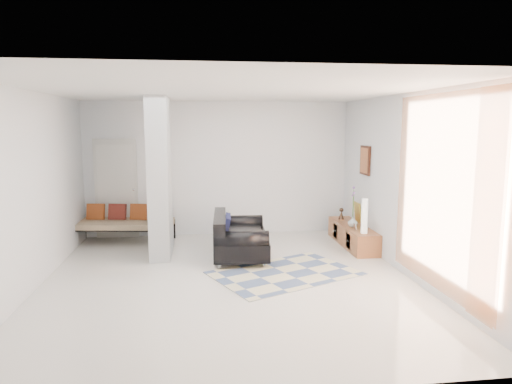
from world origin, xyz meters
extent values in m
plane|color=silver|center=(0.00, 0.00, 0.00)|extent=(6.00, 6.00, 0.00)
plane|color=white|center=(0.00, 0.00, 2.80)|extent=(6.00, 6.00, 0.00)
plane|color=white|center=(0.00, 3.00, 1.40)|extent=(6.00, 0.00, 6.00)
plane|color=white|center=(0.00, -3.00, 1.40)|extent=(6.00, 0.00, 6.00)
plane|color=white|center=(-2.75, 0.00, 1.40)|extent=(0.00, 6.00, 6.00)
plane|color=white|center=(2.75, 0.00, 1.40)|extent=(0.00, 6.00, 6.00)
cube|color=#A5AAAC|center=(-1.10, 1.60, 1.40)|extent=(0.35, 1.20, 2.80)
cube|color=beige|center=(-2.10, 2.96, 1.02)|extent=(0.85, 0.06, 2.04)
plane|color=#D17437|center=(2.67, -1.15, 1.45)|extent=(0.00, 2.55, 2.55)
cube|color=#3B1A10|center=(2.72, 1.70, 1.65)|extent=(0.04, 0.45, 0.55)
cube|color=brown|center=(2.52, 1.70, 0.20)|extent=(0.45, 1.79, 0.40)
cube|color=#3B1A10|center=(2.30, 1.30, 0.20)|extent=(0.02, 0.24, 0.28)
cube|color=#3B1A10|center=(2.30, 2.10, 0.20)|extent=(0.02, 0.24, 0.28)
cube|color=gold|center=(2.70, 1.95, 0.60)|extent=(0.09, 0.32, 0.40)
cube|color=silver|center=(2.42, 1.30, 0.46)|extent=(0.04, 0.10, 0.12)
cylinder|color=silver|center=(-0.10, 0.58, 0.05)|extent=(0.05, 0.05, 0.10)
cylinder|color=silver|center=(-0.03, 1.87, 0.05)|extent=(0.05, 0.05, 0.10)
cylinder|color=silver|center=(0.61, 0.53, 0.05)|extent=(0.05, 0.05, 0.10)
cylinder|color=silver|center=(0.69, 1.82, 0.05)|extent=(0.05, 0.05, 0.10)
cube|color=black|center=(0.29, 1.20, 0.25)|extent=(1.01, 1.59, 0.30)
cube|color=black|center=(-0.07, 1.22, 0.58)|extent=(0.29, 1.54, 0.36)
cylinder|color=black|center=(0.26, 0.55, 0.48)|extent=(0.89, 0.33, 0.28)
cylinder|color=black|center=(0.33, 1.85, 0.48)|extent=(0.89, 0.33, 0.28)
cube|color=black|center=(0.05, 1.21, 0.60)|extent=(0.17, 0.57, 0.31)
cylinder|color=black|center=(-2.87, 2.20, 0.20)|extent=(0.04, 0.04, 0.40)
cylinder|color=black|center=(-1.04, 1.94, 0.20)|extent=(0.04, 0.04, 0.40)
cylinder|color=black|center=(-2.76, 2.96, 0.20)|extent=(0.04, 0.04, 0.40)
cylinder|color=black|center=(-0.93, 2.70, 0.20)|extent=(0.04, 0.04, 0.40)
cube|color=beige|center=(-1.90, 2.45, 0.38)|extent=(1.96, 1.04, 0.12)
cube|color=brown|center=(-2.47, 2.68, 0.60)|extent=(0.36, 0.21, 0.33)
cube|color=maroon|center=(-2.04, 2.62, 0.60)|extent=(0.36, 0.21, 0.33)
cube|color=brown|center=(-1.61, 2.56, 0.60)|extent=(0.36, 0.21, 0.33)
cube|color=#C0B993|center=(0.90, 0.20, 0.01)|extent=(2.56, 2.20, 0.01)
cylinder|color=silver|center=(2.50, 1.06, 0.71)|extent=(0.11, 0.11, 0.62)
imported|color=silver|center=(2.47, 1.58, 0.50)|extent=(0.21, 0.21, 0.19)
camera|label=1|loc=(-0.43, -6.59, 2.32)|focal=32.00mm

